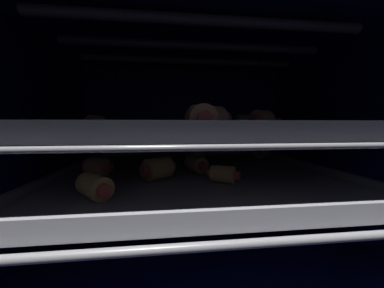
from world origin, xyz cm
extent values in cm
cube|color=#0C1138|center=(0.00, 0.00, -0.60)|extent=(55.49, 48.97, 1.20)
cube|color=#0C1138|center=(0.00, 23.88, 17.51)|extent=(55.49, 1.20, 35.02)
cube|color=#0C1138|center=(-27.14, 0.00, 17.51)|extent=(1.20, 46.57, 35.02)
cube|color=#0C1138|center=(27.14, 0.00, 17.51)|extent=(1.20, 46.57, 35.02)
cube|color=#0C1138|center=(0.00, 0.00, 35.62)|extent=(55.49, 48.97, 1.20)
cylinder|color=#333338|center=(0.00, -8.54, 32.89)|extent=(42.47, 1.37, 1.37)
cylinder|color=#333338|center=(0.00, 0.00, 32.89)|extent=(42.47, 1.37, 1.37)
cylinder|color=#333338|center=(0.00, 8.54, 32.89)|extent=(42.47, 1.37, 1.37)
cylinder|color=slate|center=(-24.97, 0.00, 10.29)|extent=(0.78, 45.63, 0.78)
cylinder|color=slate|center=(24.97, 0.00, 10.29)|extent=(0.78, 45.63, 0.78)
cylinder|color=slate|center=(0.00, -20.28, 10.29)|extent=(49.94, 0.78, 0.78)
cylinder|color=slate|center=(0.00, -15.21, 10.29)|extent=(49.94, 0.78, 0.78)
cylinder|color=slate|center=(0.00, -10.14, 10.29)|extent=(49.94, 0.78, 0.78)
cylinder|color=slate|center=(0.00, -5.07, 10.29)|extent=(49.94, 0.78, 0.78)
cylinder|color=slate|center=(0.00, 0.00, 10.29)|extent=(49.94, 0.78, 0.78)
cylinder|color=slate|center=(0.00, 5.07, 10.29)|extent=(49.94, 0.78, 0.78)
cylinder|color=slate|center=(0.00, 10.14, 10.29)|extent=(49.94, 0.78, 0.78)
cylinder|color=slate|center=(0.00, 15.21, 10.29)|extent=(49.94, 0.78, 0.78)
cylinder|color=slate|center=(0.00, 20.28, 10.29)|extent=(49.94, 0.78, 0.78)
cube|color=gray|center=(0.00, 0.00, 11.20)|extent=(43.59, 38.67, 1.04)
cube|color=gray|center=(0.00, -18.94, 12.25)|extent=(43.59, 0.80, 1.04)
cube|color=gray|center=(0.00, 18.94, 12.25)|extent=(43.59, 0.80, 1.04)
cube|color=gray|center=(-21.40, 0.00, 12.25)|extent=(0.80, 38.67, 1.04)
cube|color=gray|center=(21.40, 0.00, 12.25)|extent=(0.80, 38.67, 1.04)
cylinder|color=tan|center=(-12.95, -11.93, 13.06)|extent=(4.68, 4.83, 2.66)
cylinder|color=#C64C42|center=(-14.52, -10.11, 13.06)|extent=(1.60, 1.52, 1.46)
cylinder|color=#C64C42|center=(-11.37, -13.76, 13.06)|extent=(1.60, 1.52, 1.46)
cylinder|color=tan|center=(-0.13, -0.52, 13.07)|extent=(3.94, 4.42, 2.69)
cylinder|color=#C64C42|center=(-1.07, 1.60, 13.07)|extent=(1.72, 1.49, 1.44)
cylinder|color=#C64C42|center=(0.81, -2.63, 13.07)|extent=(1.72, 1.49, 1.44)
cylinder|color=tan|center=(17.89, 12.45, 13.39)|extent=(4.94, 4.94, 3.33)
cylinder|color=#C64C42|center=(19.52, 14.11, 13.39)|extent=(1.82, 1.82, 1.57)
cylinder|color=#C64C42|center=(16.25, 10.79, 13.39)|extent=(1.82, 1.82, 1.57)
cylinder|color=tan|center=(-16.16, -0.90, 13.09)|extent=(3.92, 3.64, 2.73)
cylinder|color=#C64C42|center=(-18.09, -0.22, 13.09)|extent=(1.36, 1.73, 1.51)
cylinder|color=#C64C42|center=(-14.23, -1.58, 13.09)|extent=(1.36, 1.73, 1.51)
cylinder|color=tan|center=(-6.31, -4.57, 13.34)|extent=(4.91, 4.80, 3.23)
cylinder|color=#C64C42|center=(-8.14, -5.89, 13.34)|extent=(1.75, 1.99, 1.88)
cylinder|color=#C64C42|center=(-4.48, -3.25, 13.34)|extent=(1.75, 1.99, 1.88)
cylinder|color=tan|center=(2.84, -7.58, 12.93)|extent=(3.96, 3.72, 2.42)
cylinder|color=#C64C42|center=(1.16, -6.54, 12.93)|extent=(1.26, 1.37, 1.13)
cylinder|color=#C64C42|center=(4.52, -8.61, 12.93)|extent=(1.26, 1.37, 1.13)
cylinder|color=tan|center=(-3.79, 15.76, 13.20)|extent=(3.19, 4.25, 2.96)
cylinder|color=#C64C42|center=(-3.65, 13.33, 13.20)|extent=(1.69, 0.87, 1.65)
cylinder|color=#C64C42|center=(-3.93, 18.20, 13.20)|extent=(1.69, 0.87, 1.65)
cylinder|color=tan|center=(1.16, 9.98, 13.08)|extent=(4.53, 4.46, 2.71)
cylinder|color=#C64C42|center=(-0.51, 8.47, 13.08)|extent=(1.61, 1.65, 1.46)
cylinder|color=#C64C42|center=(2.83, 11.48, 13.08)|extent=(1.61, 1.65, 1.46)
cylinder|color=slate|center=(-24.97, 0.00, 18.13)|extent=(0.53, 45.63, 0.53)
cylinder|color=slate|center=(24.97, 0.00, 18.13)|extent=(0.53, 45.63, 0.53)
cylinder|color=slate|center=(0.00, -19.97, 18.13)|extent=(49.94, 0.53, 0.53)
cylinder|color=slate|center=(0.00, -14.26, 18.13)|extent=(49.94, 0.53, 0.53)
cylinder|color=slate|center=(0.00, -8.56, 18.13)|extent=(49.94, 0.53, 0.53)
cylinder|color=slate|center=(0.00, -2.85, 18.13)|extent=(49.94, 0.53, 0.53)
cylinder|color=slate|center=(0.00, 2.85, 18.13)|extent=(49.94, 0.53, 0.53)
cylinder|color=slate|center=(0.00, 8.56, 18.13)|extent=(49.94, 0.53, 0.53)
cylinder|color=slate|center=(0.00, 14.26, 18.13)|extent=(49.94, 0.53, 0.53)
cylinder|color=slate|center=(0.00, 19.97, 18.13)|extent=(49.94, 0.53, 0.53)
cube|color=gray|center=(0.00, 0.00, 18.79)|extent=(43.59, 38.67, 0.77)
cube|color=gray|center=(0.00, -18.94, 19.72)|extent=(43.59, 0.80, 1.09)
cube|color=gray|center=(0.00, 18.94, 19.72)|extent=(43.59, 0.80, 1.09)
cube|color=gray|center=(-21.40, 0.00, 19.72)|extent=(0.80, 38.67, 1.09)
cube|color=gray|center=(21.40, 0.00, 19.72)|extent=(0.80, 38.67, 1.09)
cylinder|color=tan|center=(14.30, 16.05, 20.84)|extent=(3.32, 3.55, 3.33)
cylinder|color=#C64C42|center=(16.19, 15.90, 20.84)|extent=(0.84, 1.81, 1.76)
cylinder|color=#C64C42|center=(12.41, 16.19, 20.84)|extent=(0.84, 1.81, 1.76)
cylinder|color=tan|center=(0.24, -10.78, 20.66)|extent=(5.10, 4.75, 2.97)
cylinder|color=#C64C42|center=(-1.93, -12.18, 20.66)|extent=(1.77, 1.97, 1.70)
cylinder|color=#C64C42|center=(2.40, -9.37, 20.66)|extent=(1.77, 1.97, 1.70)
cylinder|color=tan|center=(-18.49, 6.32, 20.38)|extent=(3.31, 3.52, 2.42)
cylinder|color=#C64C42|center=(-19.22, 4.56, 20.38)|extent=(1.67, 1.46, 1.39)
cylinder|color=#C64C42|center=(-17.76, 8.08, 20.38)|extent=(1.67, 1.46, 1.39)
cylinder|color=tan|center=(14.90, 4.95, 20.44)|extent=(4.11, 3.54, 2.54)
cylinder|color=#C64C42|center=(12.73, 5.71, 20.44)|extent=(1.53, 1.69, 1.39)
cylinder|color=#C64C42|center=(17.07, 4.18, 20.44)|extent=(1.53, 1.69, 1.39)
cylinder|color=tan|center=(11.06, -1.53, 20.74)|extent=(4.02, 4.13, 3.13)
cylinder|color=#C64C42|center=(12.76, -0.52, 20.74)|extent=(1.78, 1.92, 1.56)
cylinder|color=#C64C42|center=(9.35, -2.53, 20.74)|extent=(1.78, 1.92, 1.56)
cylinder|color=tan|center=(-1.39, -14.99, 20.50)|extent=(2.81, 3.64, 2.66)
cylinder|color=#C64C42|center=(-1.29, -12.70, 20.50)|extent=(1.31, 1.12, 1.27)
cylinder|color=#C64C42|center=(-1.49, -17.29, 20.50)|extent=(1.31, 1.12, 1.27)
camera|label=1|loc=(-4.74, -35.75, 19.98)|focal=19.61mm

